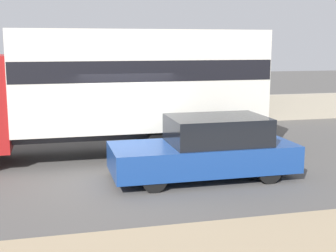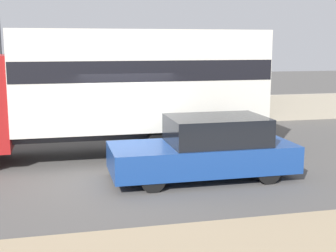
{
  "view_description": "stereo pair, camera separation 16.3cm",
  "coord_description": "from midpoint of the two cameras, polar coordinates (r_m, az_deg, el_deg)",
  "views": [
    {
      "loc": [
        -1.94,
        -11.44,
        3.27
      ],
      "look_at": [
        1.06,
        0.58,
        1.09
      ],
      "focal_mm": 50.0,
      "sensor_mm": 36.0,
      "label": 1
    },
    {
      "loc": [
        -1.78,
        -11.48,
        3.27
      ],
      "look_at": [
        1.06,
        0.58,
        1.09
      ],
      "focal_mm": 50.0,
      "sensor_mm": 36.0,
      "label": 2
    }
  ],
  "objects": [
    {
      "name": "car_hatchback",
      "position": [
        11.49,
        5.13,
        -2.77
      ],
      "size": [
        4.49,
        1.82,
        1.53
      ],
      "rotation": [
        0.0,
        0.0,
        3.14
      ],
      "color": "navy",
      "rests_on": "ground_plane"
    },
    {
      "name": "ground_plane",
      "position": [
        12.06,
        -3.91,
        -5.76
      ],
      "size": [
        80.0,
        80.0,
        0.0
      ],
      "primitive_type": "plane",
      "color": "#514F4C"
    },
    {
      "name": "stone_wall_backdrop",
      "position": [
        18.6,
        -7.38,
        1.51
      ],
      "size": [
        60.0,
        0.35,
        1.1
      ],
      "color": "#A39984",
      "rests_on": "ground_plane"
    },
    {
      "name": "pedestrian",
      "position": [
        17.76,
        11.52,
        2.03
      ],
      "size": [
        0.36,
        0.36,
        1.67
      ],
      "color": "#473828",
      "rests_on": "ground_plane"
    },
    {
      "name": "box_truck",
      "position": [
        13.61,
        -6.0,
        5.12
      ],
      "size": [
        8.98,
        2.47,
        3.65
      ],
      "rotation": [
        0.0,
        0.0,
        3.14
      ],
      "color": "maroon",
      "rests_on": "ground_plane"
    }
  ]
}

